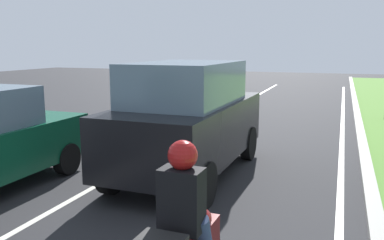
# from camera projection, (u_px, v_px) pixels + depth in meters

# --- Properties ---
(ground_plane) EXTENTS (60.00, 60.00, 0.00)m
(ground_plane) POSITION_uv_depth(u_px,v_px,m) (219.00, 130.00, 12.71)
(ground_plane) COLOR #262628
(lane_line_center) EXTENTS (0.12, 32.00, 0.01)m
(lane_line_center) POSITION_uv_depth(u_px,v_px,m) (198.00, 129.00, 12.95)
(lane_line_center) COLOR silver
(lane_line_center) RESTS_ON ground
(lane_line_right_edge) EXTENTS (0.12, 32.00, 0.01)m
(lane_line_right_edge) POSITION_uv_depth(u_px,v_px,m) (342.00, 139.00, 11.48)
(lane_line_right_edge) COLOR silver
(lane_line_right_edge) RESTS_ON ground
(curb_right) EXTENTS (0.24, 48.00, 0.12)m
(curb_right) POSITION_uv_depth(u_px,v_px,m) (361.00, 139.00, 11.30)
(curb_right) COLOR #9E9B93
(curb_right) RESTS_ON ground
(car_suv_ahead) EXTENTS (2.03, 4.53, 2.28)m
(car_suv_ahead) POSITION_uv_depth(u_px,v_px,m) (188.00, 118.00, 8.13)
(car_suv_ahead) COLOR black
(car_suv_ahead) RESTS_ON ground
(car_hatchback_far) EXTENTS (1.85, 3.76, 1.78)m
(car_hatchback_far) POSITION_uv_depth(u_px,v_px,m) (162.00, 97.00, 13.83)
(car_hatchback_far) COLOR navy
(car_hatchback_far) RESTS_ON ground
(rider_person) EXTENTS (0.51, 0.41, 1.16)m
(rider_person) POSITION_uv_depth(u_px,v_px,m) (183.00, 198.00, 3.79)
(rider_person) COLOR black
(rider_person) RESTS_ON ground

